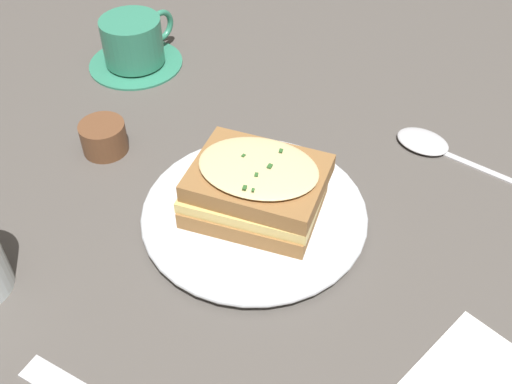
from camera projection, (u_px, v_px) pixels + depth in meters
The scene contains 6 objects.
ground_plane at pixel (246, 226), 0.62m from camera, with size 2.40×2.40×0.00m, color #514C47.
dinner_plate at pixel (256, 215), 0.62m from camera, with size 0.23×0.23×0.02m.
sandwich at pixel (258, 190), 0.59m from camera, with size 0.16×0.16×0.06m.
teacup_with_saucer at pixel (134, 44), 0.82m from camera, with size 0.13×0.14×0.07m.
spoon at pixel (430, 145), 0.71m from camera, with size 0.18×0.07×0.01m.
condiment_pot at pixel (104, 137), 0.70m from camera, with size 0.05×0.05×0.04m, color brown.
Camera 1 is at (0.33, -0.26, 0.46)m, focal length 42.00 mm.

